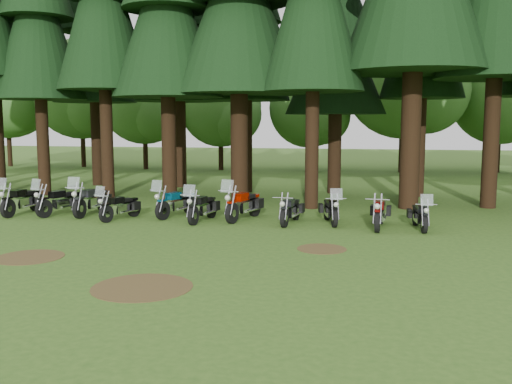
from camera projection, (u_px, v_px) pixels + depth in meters
ground at (164, 246)px, 16.40m from camera, size 120.00×120.00×0.00m
pine_back_1 at (92, 8)px, 30.97m from camera, size 4.52×4.52×16.22m
pine_back_2 at (178, 3)px, 30.07m from camera, size 4.85×4.85×16.30m
pine_back_4 at (337, 24)px, 27.49m from camera, size 4.94×4.94×13.78m
decid_0 at (9, 91)px, 44.56m from camera, size 8.00×7.78×10.00m
decid_1 at (84, 92)px, 43.87m from camera, size 7.91×7.69×9.88m
decid_2 at (147, 102)px, 41.94m from camera, size 6.72×6.53×8.40m
decid_3 at (224, 108)px, 41.22m from camera, size 6.12×5.95×7.65m
decid_4 at (312, 110)px, 41.17m from camera, size 5.93×5.76×7.41m
decid_5 at (409, 82)px, 39.04m from camera, size 8.45×8.21×10.56m
decid_6 at (506, 97)px, 39.15m from camera, size 7.06×6.86×8.82m
dirt_patch_0 at (29, 257)px, 15.04m from camera, size 1.80×1.80×0.01m
dirt_patch_1 at (322, 249)px, 16.01m from camera, size 1.40×1.40×0.01m
dirt_patch_2 at (142, 287)px, 12.32m from camera, size 2.20×2.20×0.01m
motorcycle_0 at (22, 201)px, 21.88m from camera, size 0.49×2.44×1.53m
motorcycle_1 at (61, 202)px, 21.78m from camera, size 1.05×2.32×1.49m
motorcycle_2 at (91, 201)px, 21.78m from camera, size 0.50×2.51×1.58m
motorcycle_3 at (120, 208)px, 20.74m from camera, size 0.90×2.09×1.33m
motorcycle_4 at (176, 204)px, 21.34m from camera, size 1.07×2.31×1.48m
motorcycle_5 at (203, 208)px, 20.34m from camera, size 0.59×2.30×1.45m
motorcycle_6 at (244, 206)px, 20.68m from camera, size 0.99×2.49×1.58m
motorcycle_7 at (290, 211)px, 19.93m from camera, size 0.43×2.18×0.89m
motorcycle_8 at (331, 211)px, 19.94m from camera, size 0.78×2.16×1.36m
motorcycle_9 at (379, 214)px, 19.11m from camera, size 0.40×2.34×0.95m
motorcycle_10 at (420, 216)px, 18.88m from camera, size 0.50×2.08×1.31m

